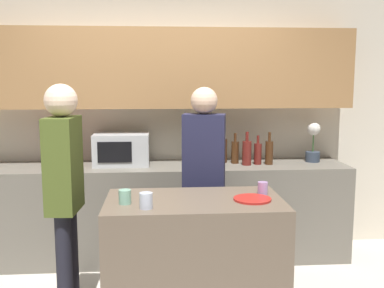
{
  "coord_description": "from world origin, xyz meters",
  "views": [
    {
      "loc": [
        -0.0,
        -2.82,
        1.72
      ],
      "look_at": [
        0.24,
        0.44,
        1.25
      ],
      "focal_mm": 42.0,
      "sensor_mm": 36.0,
      "label": 1
    }
  ],
  "objects_px": {
    "potted_plant": "(313,142)",
    "cup_0": "(147,201)",
    "toaster": "(63,156)",
    "cup_2": "(125,197)",
    "microwave": "(122,149)",
    "bottle_1": "(214,156)",
    "bottle_0": "(199,151)",
    "bottle_2": "(223,150)",
    "bottle_3": "(235,152)",
    "bottle_6": "(269,152)",
    "bottle_5": "(258,153)",
    "bottle_4": "(247,152)",
    "plate_on_island": "(253,199)",
    "cup_1": "(263,188)",
    "person_left": "(65,184)",
    "person_center": "(204,169)"
  },
  "relations": [
    {
      "from": "bottle_2",
      "to": "person_left",
      "type": "bearing_deg",
      "value": -135.86
    },
    {
      "from": "plate_on_island",
      "to": "bottle_5",
      "type": "bearing_deg",
      "value": 75.88
    },
    {
      "from": "bottle_5",
      "to": "cup_1",
      "type": "xyz_separation_m",
      "value": [
        -0.21,
        -1.09,
        -0.07
      ]
    },
    {
      "from": "cup_2",
      "to": "plate_on_island",
      "type": "bearing_deg",
      "value": 1.68
    },
    {
      "from": "toaster",
      "to": "cup_1",
      "type": "xyz_separation_m",
      "value": [
        1.65,
        -1.18,
        -0.06
      ]
    },
    {
      "from": "bottle_6",
      "to": "cup_1",
      "type": "relative_size",
      "value": 3.47
    },
    {
      "from": "microwave",
      "to": "cup_0",
      "type": "distance_m",
      "value": 1.51
    },
    {
      "from": "toaster",
      "to": "cup_2",
      "type": "relative_size",
      "value": 2.74
    },
    {
      "from": "bottle_2",
      "to": "plate_on_island",
      "type": "bearing_deg",
      "value": -89.65
    },
    {
      "from": "toaster",
      "to": "cup_0",
      "type": "distance_m",
      "value": 1.7
    },
    {
      "from": "bottle_2",
      "to": "person_center",
      "type": "height_order",
      "value": "person_center"
    },
    {
      "from": "bottle_4",
      "to": "bottle_5",
      "type": "height_order",
      "value": "bottle_4"
    },
    {
      "from": "microwave",
      "to": "cup_1",
      "type": "bearing_deg",
      "value": -47.15
    },
    {
      "from": "cup_0",
      "to": "bottle_2",
      "type": "bearing_deg",
      "value": 64.69
    },
    {
      "from": "potted_plant",
      "to": "cup_0",
      "type": "height_order",
      "value": "potted_plant"
    },
    {
      "from": "bottle_4",
      "to": "bottle_1",
      "type": "bearing_deg",
      "value": -173.32
    },
    {
      "from": "bottle_0",
      "to": "cup_0",
      "type": "bearing_deg",
      "value": -107.59
    },
    {
      "from": "plate_on_island",
      "to": "cup_1",
      "type": "xyz_separation_m",
      "value": [
        0.11,
        0.15,
        0.04
      ]
    },
    {
      "from": "toaster",
      "to": "person_center",
      "type": "xyz_separation_m",
      "value": [
        1.28,
        -0.68,
        -0.01
      ]
    },
    {
      "from": "bottle_1",
      "to": "plate_on_island",
      "type": "bearing_deg",
      "value": -83.92
    },
    {
      "from": "potted_plant",
      "to": "bottle_4",
      "type": "xyz_separation_m",
      "value": [
        -0.69,
        -0.12,
        -0.08
      ]
    },
    {
      "from": "bottle_5",
      "to": "bottle_6",
      "type": "relative_size",
      "value": 0.89
    },
    {
      "from": "cup_2",
      "to": "person_left",
      "type": "bearing_deg",
      "value": 161.03
    },
    {
      "from": "bottle_1",
      "to": "plate_on_island",
      "type": "relative_size",
      "value": 0.95
    },
    {
      "from": "person_left",
      "to": "bottle_6",
      "type": "bearing_deg",
      "value": 127.21
    },
    {
      "from": "cup_2",
      "to": "microwave",
      "type": "bearing_deg",
      "value": 95.28
    },
    {
      "from": "potted_plant",
      "to": "plate_on_island",
      "type": "xyz_separation_m",
      "value": [
        -0.89,
        -1.33,
        -0.2
      ]
    },
    {
      "from": "bottle_0",
      "to": "cup_0",
      "type": "height_order",
      "value": "bottle_0"
    },
    {
      "from": "bottle_4",
      "to": "cup_0",
      "type": "height_order",
      "value": "bottle_4"
    },
    {
      "from": "bottle_5",
      "to": "bottle_6",
      "type": "xyz_separation_m",
      "value": [
        0.11,
        -0.02,
        0.01
      ]
    },
    {
      "from": "cup_0",
      "to": "bottle_6",
      "type": "bearing_deg",
      "value": 50.26
    },
    {
      "from": "bottle_0",
      "to": "bottle_1",
      "type": "distance_m",
      "value": 0.22
    },
    {
      "from": "bottle_2",
      "to": "bottle_3",
      "type": "bearing_deg",
      "value": -25.5
    },
    {
      "from": "cup_0",
      "to": "person_left",
      "type": "xyz_separation_m",
      "value": [
        -0.57,
        0.27,
        0.06
      ]
    },
    {
      "from": "cup_2",
      "to": "person_left",
      "type": "xyz_separation_m",
      "value": [
        -0.42,
        0.15,
        0.06
      ]
    },
    {
      "from": "bottle_4",
      "to": "cup_2",
      "type": "distance_m",
      "value": 1.63
    },
    {
      "from": "bottle_6",
      "to": "plate_on_island",
      "type": "relative_size",
      "value": 1.2
    },
    {
      "from": "microwave",
      "to": "cup_1",
      "type": "height_order",
      "value": "microwave"
    },
    {
      "from": "bottle_2",
      "to": "bottle_4",
      "type": "bearing_deg",
      "value": -35.89
    },
    {
      "from": "microwave",
      "to": "bottle_1",
      "type": "distance_m",
      "value": 0.88
    },
    {
      "from": "person_center",
      "to": "potted_plant",
      "type": "bearing_deg",
      "value": -137.75
    },
    {
      "from": "bottle_1",
      "to": "bottle_4",
      "type": "height_order",
      "value": "bottle_4"
    },
    {
      "from": "microwave",
      "to": "plate_on_island",
      "type": "relative_size",
      "value": 2.0
    },
    {
      "from": "bottle_2",
      "to": "cup_1",
      "type": "distance_m",
      "value": 1.22
    },
    {
      "from": "bottle_1",
      "to": "bottle_6",
      "type": "height_order",
      "value": "bottle_6"
    },
    {
      "from": "bottle_3",
      "to": "bottle_5",
      "type": "distance_m",
      "value": 0.22
    },
    {
      "from": "bottle_5",
      "to": "cup_1",
      "type": "bearing_deg",
      "value": -100.68
    },
    {
      "from": "bottle_2",
      "to": "plate_on_island",
      "type": "height_order",
      "value": "bottle_2"
    },
    {
      "from": "microwave",
      "to": "bottle_1",
      "type": "height_order",
      "value": "microwave"
    },
    {
      "from": "cup_1",
      "to": "person_center",
      "type": "height_order",
      "value": "person_center"
    }
  ]
}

